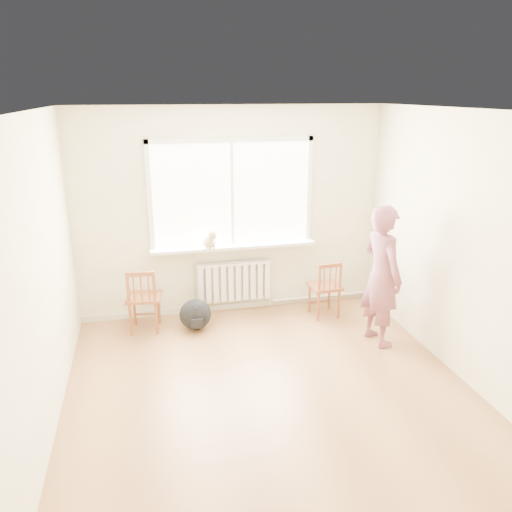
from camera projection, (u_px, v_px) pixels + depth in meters
floor at (275, 402)px, 4.81m from camera, size 4.50×4.50×0.00m
ceiling at (279, 111)px, 3.96m from camera, size 4.50×4.50×0.00m
back_wall at (232, 213)px, 6.47m from camera, size 4.00×0.01×2.70m
window at (232, 189)px, 6.35m from camera, size 2.12×0.05×1.42m
windowsill at (234, 246)px, 6.50m from camera, size 2.15×0.22×0.04m
radiator at (234, 281)px, 6.67m from camera, size 1.00×0.12×0.55m
heating_pipe at (320, 296)px, 7.08m from camera, size 1.40×0.04×0.04m
baseboard at (233, 306)px, 6.87m from camera, size 4.00×0.03×0.08m
chair_left at (144, 300)px, 6.11m from camera, size 0.46×0.44×0.83m
chair_right at (326, 289)px, 6.52m from camera, size 0.41×0.39×0.78m
person at (382, 276)px, 5.73m from camera, size 0.50×0.67×1.66m
cat at (209, 239)px, 6.31m from camera, size 0.24×0.43×0.29m
backpack at (195, 314)px, 6.23m from camera, size 0.48×0.44×0.40m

